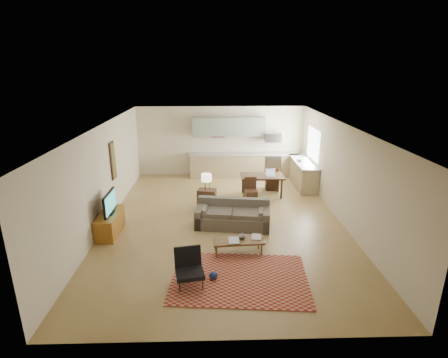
{
  "coord_description": "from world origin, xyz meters",
  "views": [
    {
      "loc": [
        -0.27,
        -9.0,
        4.18
      ],
      "look_at": [
        0.0,
        0.3,
        1.15
      ],
      "focal_mm": 28.0,
      "sensor_mm": 36.0,
      "label": 1
    }
  ],
  "objects_px": {
    "coffee_table": "(238,246)",
    "tv_credenza": "(110,223)",
    "sofa": "(233,214)",
    "dining_table": "(262,185)",
    "console_table": "(207,199)",
    "armchair": "(189,269)"
  },
  "relations": [
    {
      "from": "coffee_table",
      "to": "tv_credenza",
      "type": "height_order",
      "value": "tv_credenza"
    },
    {
      "from": "coffee_table",
      "to": "sofa",
      "type": "bearing_deg",
      "value": 87.9
    },
    {
      "from": "tv_credenza",
      "to": "dining_table",
      "type": "xyz_separation_m",
      "value": [
        4.31,
        2.66,
        0.07
      ]
    },
    {
      "from": "coffee_table",
      "to": "console_table",
      "type": "height_order",
      "value": "console_table"
    },
    {
      "from": "armchair",
      "to": "dining_table",
      "type": "bearing_deg",
      "value": 56.17
    },
    {
      "from": "armchair",
      "to": "coffee_table",
      "type": "bearing_deg",
      "value": 37.83
    },
    {
      "from": "coffee_table",
      "to": "tv_credenza",
      "type": "relative_size",
      "value": 0.96
    },
    {
      "from": "sofa",
      "to": "tv_credenza",
      "type": "relative_size",
      "value": 1.68
    },
    {
      "from": "console_table",
      "to": "dining_table",
      "type": "relative_size",
      "value": 0.45
    },
    {
      "from": "console_table",
      "to": "armchair",
      "type": "bearing_deg",
      "value": -83.0
    },
    {
      "from": "tv_credenza",
      "to": "sofa",
      "type": "bearing_deg",
      "value": 5.5
    },
    {
      "from": "sofa",
      "to": "coffee_table",
      "type": "relative_size",
      "value": 1.75
    },
    {
      "from": "dining_table",
      "to": "sofa",
      "type": "bearing_deg",
      "value": -114.99
    },
    {
      "from": "armchair",
      "to": "tv_credenza",
      "type": "relative_size",
      "value": 0.59
    },
    {
      "from": "coffee_table",
      "to": "dining_table",
      "type": "distance_m",
      "value": 3.93
    },
    {
      "from": "sofa",
      "to": "tv_credenza",
      "type": "bearing_deg",
      "value": -166.48
    },
    {
      "from": "sofa",
      "to": "console_table",
      "type": "bearing_deg",
      "value": 128.16
    },
    {
      "from": "sofa",
      "to": "dining_table",
      "type": "bearing_deg",
      "value": 73.09
    },
    {
      "from": "sofa",
      "to": "console_table",
      "type": "distance_m",
      "value": 1.44
    },
    {
      "from": "armchair",
      "to": "console_table",
      "type": "height_order",
      "value": "armchair"
    },
    {
      "from": "armchair",
      "to": "console_table",
      "type": "xyz_separation_m",
      "value": [
        0.27,
        3.88,
        -0.04
      ]
    },
    {
      "from": "sofa",
      "to": "dining_table",
      "type": "height_order",
      "value": "sofa"
    }
  ]
}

